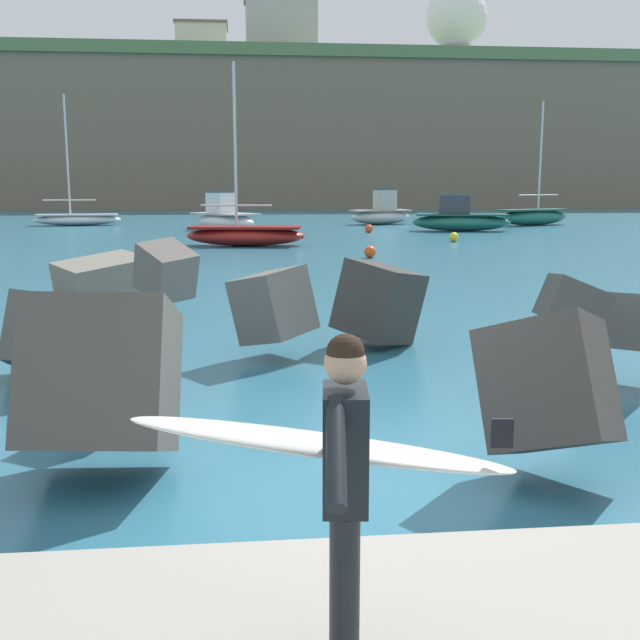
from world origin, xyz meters
TOP-DOWN VIEW (x-y plane):
  - ground_plane at (0.00, 0.00)m, footprint 400.00×400.00m
  - breakwater_jetty at (0.02, 2.13)m, footprint 29.85×8.17m
  - surfer_with_board at (-0.57, -3.17)m, footprint 2.12×1.26m
  - boat_near_left at (-1.86, 37.88)m, footprint 4.48×4.65m
  - boat_near_centre at (-0.78, 26.74)m, footprint 5.38×2.70m
  - boat_near_right at (11.37, 35.65)m, footprint 5.72×2.77m
  - boat_mid_centre at (-11.33, 43.80)m, footprint 5.56×2.15m
  - boat_mid_right at (17.67, 40.93)m, footprint 5.67×3.48m
  - boat_far_left at (8.23, 43.16)m, footprint 4.50×2.76m
  - mooring_buoy_inner at (6.03, 34.97)m, footprint 0.44×0.44m
  - mooring_buoy_middle at (3.70, 20.84)m, footprint 0.44×0.44m
  - mooring_buoy_outer at (8.86, 28.01)m, footprint 0.44×0.44m
  - headland_bluff at (3.57, 87.24)m, footprint 101.34×33.36m
  - radar_dome at (26.32, 91.31)m, footprint 7.56×7.56m
  - station_building_west at (-5.26, 94.93)m, footprint 6.52×6.65m
  - station_building_central at (3.86, 81.27)m, footprint 7.91×6.96m

SIDE VIEW (x-z plane):
  - ground_plane at x=0.00m, z-range 0.00..0.00m
  - mooring_buoy_inner at x=6.03m, z-range 0.00..0.44m
  - mooring_buoy_middle at x=3.70m, z-range 0.00..0.44m
  - mooring_buoy_outer at x=8.86m, z-range 0.00..0.44m
  - boat_mid_centre at x=-11.33m, z-range -3.60..4.50m
  - boat_near_centre at x=-0.78m, z-range -3.36..4.35m
  - boat_mid_right at x=17.67m, z-range -3.28..4.45m
  - boat_near_right at x=11.37m, z-range -0.36..1.71m
  - boat_near_left at x=-1.86m, z-range -0.41..1.83m
  - boat_far_left at x=8.23m, z-range -0.44..1.89m
  - breakwater_jetty at x=0.02m, z-range -0.28..2.62m
  - surfer_with_board at x=-0.57m, z-range 0.39..2.16m
  - headland_bluff at x=3.57m, z-range 0.02..16.03m
  - station_building_west at x=-5.26m, z-range 16.02..22.11m
  - station_building_central at x=3.86m, z-range 16.02..22.60m
  - radar_dome at x=26.32m, z-range 16.55..27.22m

